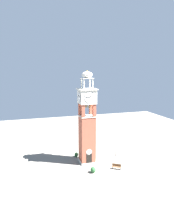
{
  "coord_description": "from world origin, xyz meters",
  "views": [
    {
      "loc": [
        -10.38,
        -33.9,
        17.15
      ],
      "look_at": [
        0.0,
        0.0,
        9.88
      ],
      "focal_mm": 31.44,
      "sensor_mm": 36.0,
      "label": 1
    }
  ],
  "objects_px": {
    "clock_tower": "(87,126)",
    "park_bench": "(116,166)",
    "lamp_post": "(116,144)",
    "trash_bin": "(92,152)"
  },
  "relations": [
    {
      "from": "clock_tower",
      "to": "park_bench",
      "type": "bearing_deg",
      "value": -45.92
    },
    {
      "from": "lamp_post",
      "to": "trash_bin",
      "type": "distance_m",
      "value": 5.51
    },
    {
      "from": "trash_bin",
      "to": "clock_tower",
      "type": "bearing_deg",
      "value": -123.29
    },
    {
      "from": "clock_tower",
      "to": "park_bench",
      "type": "height_order",
      "value": "clock_tower"
    },
    {
      "from": "lamp_post",
      "to": "clock_tower",
      "type": "bearing_deg",
      "value": -174.38
    },
    {
      "from": "park_bench",
      "to": "trash_bin",
      "type": "height_order",
      "value": "park_bench"
    },
    {
      "from": "park_bench",
      "to": "lamp_post",
      "type": "height_order",
      "value": "lamp_post"
    },
    {
      "from": "lamp_post",
      "to": "trash_bin",
      "type": "xyz_separation_m",
      "value": [
        -4.23,
        2.7,
        -2.27
      ]
    },
    {
      "from": "clock_tower",
      "to": "park_bench",
      "type": "distance_m",
      "value": 9.11
    },
    {
      "from": "clock_tower",
      "to": "trash_bin",
      "type": "distance_m",
      "value": 7.95
    }
  ]
}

